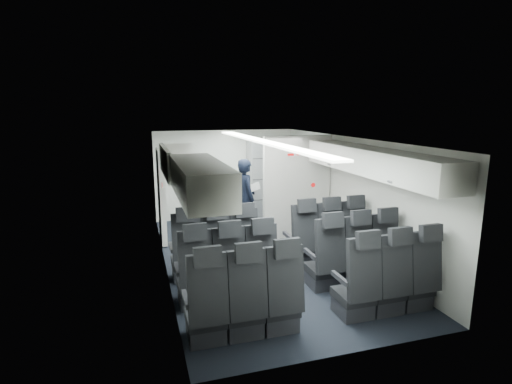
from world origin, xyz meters
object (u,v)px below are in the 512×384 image
seat_row_front (272,247)px  carry_on_bag (179,164)px  galley_unit (266,179)px  flight_attendant (246,198)px  seat_row_mid (293,267)px  seat_row_rear (320,294)px  boarding_door (161,195)px

seat_row_front → carry_on_bag: (-1.45, 0.24, 1.42)m
galley_unit → flight_attendant: 1.60m
seat_row_mid → galley_unit: galley_unit is taller
carry_on_bag → galley_unit: bearing=65.4°
seat_row_front → flight_attendant: flight_attendant is taller
seat_row_front → flight_attendant: size_ratio=2.02×
seat_row_rear → seat_row_mid: bearing=90.0°
seat_row_front → carry_on_bag: carry_on_bag is taller
galley_unit → carry_on_bag: (-2.40, -3.01, 0.87)m
seat_row_mid → seat_row_rear: size_ratio=1.00×
seat_row_mid → seat_row_rear: (0.00, -0.90, 0.00)m
seat_row_mid → boarding_door: 3.45m
seat_row_front → galley_unit: bearing=73.7°
flight_attendant → carry_on_bag: carry_on_bag is taller
seat_row_rear → flight_attendant: 3.74m
carry_on_bag → boarding_door: bearing=109.9°
seat_row_mid → galley_unit: size_ratio=1.75×
seat_row_front → flight_attendant: bearing=87.8°
flight_attendant → carry_on_bag: size_ratio=4.06×
galley_unit → flight_attendant: bearing=-123.2°
galley_unit → boarding_door: size_ratio=1.02×
seat_row_front → seat_row_rear: same height
seat_row_mid → seat_row_rear: same height
seat_row_front → seat_row_mid: 0.90m
seat_row_rear → galley_unit: bearing=79.4°
galley_unit → carry_on_bag: 3.95m
seat_row_rear → galley_unit: 5.17m
seat_row_front → carry_on_bag: size_ratio=8.21×
galley_unit → boarding_door: bearing=-155.7°
seat_row_rear → seat_row_front: bearing=90.0°
boarding_door → flight_attendant: size_ratio=1.13×
boarding_door → galley_unit: bearing=24.3°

